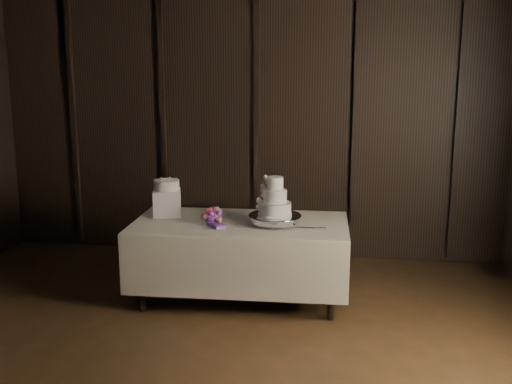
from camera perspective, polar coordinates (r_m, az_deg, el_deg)
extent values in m
cube|color=black|center=(6.87, 0.12, 6.25)|extent=(6.04, 0.04, 3.04)
cube|color=silver|center=(5.57, -1.53, -2.92)|extent=(2.01, 1.10, 0.01)
cube|color=white|center=(5.69, -1.51, -6.82)|extent=(1.85, 0.97, 0.71)
cylinder|color=silver|center=(5.47, 1.81, -2.67)|extent=(0.57, 0.57, 0.09)
cylinder|color=white|center=(5.44, 1.81, -1.61)|extent=(0.30, 0.30, 0.12)
cylinder|color=white|center=(5.41, 1.82, -0.39)|extent=(0.22, 0.22, 0.12)
cylinder|color=white|center=(5.39, 1.83, 0.83)|extent=(0.15, 0.15, 0.12)
cube|color=white|center=(5.85, -8.46, -1.02)|extent=(0.32, 0.32, 0.25)
cylinder|color=white|center=(5.81, -8.52, 0.66)|extent=(0.29, 0.29, 0.10)
cube|color=silver|center=(5.38, 4.27, -3.38)|extent=(0.37, 0.05, 0.01)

